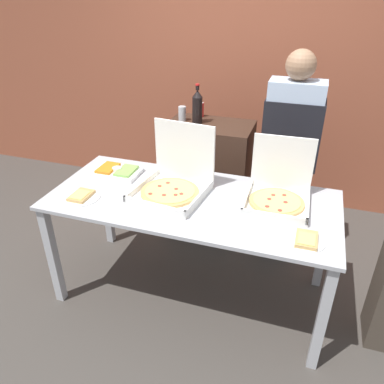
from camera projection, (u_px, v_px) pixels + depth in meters
ground_plane at (192, 290)px, 2.91m from camera, size 16.00×16.00×0.00m
brick_wall_behind at (247, 64)px, 3.63m from camera, size 10.00×0.06×2.80m
buffet_table at (192, 211)px, 2.56m from camera, size 1.93×0.87×0.83m
pizza_box_near_left at (278, 192)px, 2.43m from camera, size 0.41×0.43×0.40m
pizza_box_far_right at (174, 182)px, 2.54m from camera, size 0.50×0.51×0.45m
paper_plate_front_left at (81, 196)px, 2.51m from camera, size 0.25×0.25×0.03m
paper_plate_front_center at (306, 240)px, 2.08m from camera, size 0.21×0.21×0.03m
veggie_tray at (117, 171)px, 2.82m from camera, size 0.34×0.23×0.05m
sideboard_podium at (209, 179)px, 3.41m from camera, size 0.72×0.46×1.05m
soda_bottle at (197, 106)px, 3.12m from camera, size 0.09×0.09×0.33m
soda_can_silver at (182, 113)px, 3.21m from camera, size 0.07×0.07×0.12m
soda_can_colored at (200, 109)px, 3.31m from camera, size 0.07×0.07×0.12m
person_server_vest at (289, 151)px, 2.89m from camera, size 0.42×0.24×1.70m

